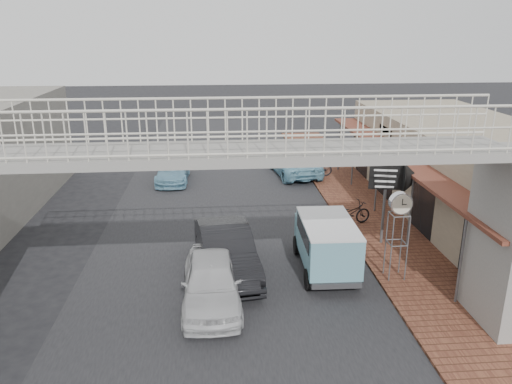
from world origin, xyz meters
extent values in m
plane|color=black|center=(0.00, 0.00, 0.00)|extent=(120.00, 120.00, 0.00)
cube|color=black|center=(0.00, 0.00, 0.01)|extent=(10.00, 60.00, 0.01)
cube|color=brown|center=(6.50, 3.00, 0.05)|extent=(3.00, 40.00, 0.10)
cube|color=gray|center=(11.00, 4.00, 2.00)|extent=(6.00, 18.00, 4.00)
cube|color=brown|center=(7.70, 4.00, 2.90)|extent=(1.80, 18.00, 0.12)
cube|color=silver|center=(8.05, 7.50, 3.30)|extent=(0.08, 2.60, 0.90)
cube|color=#B21914|center=(8.05, 1.00, 3.30)|extent=(0.08, 2.20, 0.80)
cube|color=gray|center=(7.60, -4.00, 2.50)|extent=(1.20, 2.40, 5.00)
cube|color=gray|center=(0.00, -4.00, 5.12)|extent=(14.00, 2.00, 0.24)
cube|color=beige|center=(0.00, -3.05, 5.79)|extent=(14.00, 0.08, 1.10)
cube|color=beige|center=(0.00, -4.95, 5.79)|extent=(14.00, 0.08, 1.10)
imported|color=silver|center=(-0.50, -2.28, 0.74)|extent=(1.79, 4.37, 1.49)
imported|color=black|center=(0.00, -0.31, 0.81)|extent=(2.35, 5.10, 1.62)
imported|color=#72AEC6|center=(4.20, 11.53, 0.67)|extent=(2.82, 5.05, 1.34)
imported|color=#6A9EB8|center=(-2.62, 10.84, 0.60)|extent=(1.79, 4.19, 1.20)
cylinder|color=black|center=(2.68, 0.98, 0.35)|extent=(0.25, 0.70, 0.69)
cylinder|color=black|center=(4.22, 0.94, 0.35)|extent=(0.25, 0.70, 0.69)
cylinder|color=black|center=(2.62, -1.70, 0.35)|extent=(0.25, 0.70, 0.69)
cylinder|color=black|center=(4.16, -1.74, 0.35)|extent=(0.25, 0.70, 0.69)
cube|color=#69A4B6|center=(3.41, -0.68, 1.17)|extent=(1.76, 3.21, 1.34)
cube|color=#69A4B6|center=(3.45, 1.16, 0.94)|extent=(1.63, 0.93, 0.89)
cube|color=black|center=(3.41, -0.68, 1.54)|extent=(1.78, 2.62, 0.50)
cube|color=silver|center=(3.41, -0.68, 1.87)|extent=(1.78, 3.21, 0.06)
imported|color=black|center=(5.30, 3.42, 0.61)|extent=(2.04, 1.19, 1.01)
imported|color=black|center=(5.30, 10.77, 0.65)|extent=(1.90, 0.78, 1.11)
cylinder|color=#59595B|center=(5.31, -1.02, 1.22)|extent=(0.04, 0.04, 2.24)
cylinder|color=#59595B|center=(5.84, -1.01, 1.22)|extent=(0.04, 0.04, 2.24)
cylinder|color=#59595B|center=(5.31, -1.55, 1.22)|extent=(0.04, 0.04, 2.24)
cylinder|color=#59595B|center=(5.85, -1.54, 1.22)|extent=(0.04, 0.04, 2.24)
cylinder|color=silver|center=(5.58, -1.28, 2.72)|extent=(0.73, 0.26, 0.73)
cylinder|color=beige|center=(5.58, -1.41, 2.72)|extent=(0.64, 0.03, 0.64)
cylinder|color=beige|center=(5.58, -1.15, 2.72)|extent=(0.64, 0.03, 0.64)
cylinder|color=#59595B|center=(6.06, 1.51, 1.64)|extent=(0.11, 0.11, 3.08)
cube|color=black|center=(6.05, 1.47, 2.76)|extent=(1.26, 0.33, 0.96)
cone|color=black|center=(6.93, 1.28, 2.76)|extent=(0.87, 1.28, 1.17)
cube|color=white|center=(5.99, 1.45, 2.71)|extent=(0.83, 0.19, 0.64)
camera|label=1|loc=(-0.27, -15.85, 8.02)|focal=35.00mm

